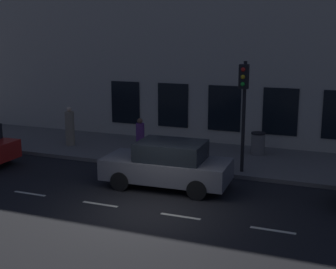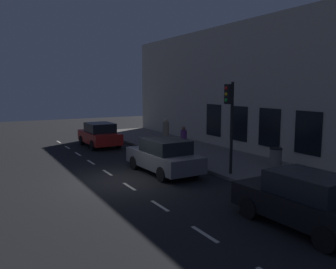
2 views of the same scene
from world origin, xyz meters
TOP-DOWN VIEW (x-y plane):
  - ground_plane at (0.00, 0.00)m, footprint 60.00×60.00m
  - sidewalk at (6.25, 0.00)m, footprint 4.50×32.00m
  - building_facade at (8.80, 0.00)m, footprint 0.65×32.00m
  - lane_centre_line at (0.00, -1.00)m, footprint 0.12×27.20m
  - traffic_light at (4.38, -1.75)m, footprint 0.47×0.32m
  - parked_car_1 at (2.27, 0.29)m, footprint 2.03×4.30m
  - pedestrian_0 at (4.60, 2.38)m, footprint 0.46×0.46m
  - pedestrian_1 at (5.69, 6.36)m, footprint 0.58×0.58m
  - trash_bin at (7.13, -1.82)m, footprint 0.59×0.59m

SIDE VIEW (x-z plane):
  - ground_plane at x=0.00m, z-range 0.00..0.00m
  - lane_centre_line at x=0.00m, z-range 0.00..0.01m
  - sidewalk at x=6.25m, z-range 0.00..0.15m
  - trash_bin at x=7.13m, z-range 0.15..1.08m
  - parked_car_1 at x=2.27m, z-range 0.00..1.58m
  - pedestrian_0 at x=4.60m, z-range 0.09..1.77m
  - pedestrian_1 at x=5.69m, z-range 0.08..1.82m
  - traffic_light at x=4.38m, z-range 0.97..4.97m
  - building_facade at x=8.80m, z-range -0.01..7.69m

